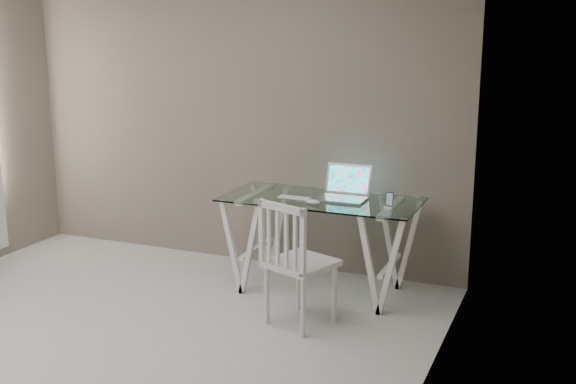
{
  "coord_description": "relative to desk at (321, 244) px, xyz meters",
  "views": [
    {
      "loc": [
        2.74,
        -3.25,
        2.07
      ],
      "look_at": [
        0.78,
        1.47,
        0.85
      ],
      "focal_mm": 45.0,
      "sensor_mm": 36.0,
      "label": 1
    }
  ],
  "objects": [
    {
      "name": "desk",
      "position": [
        0.0,
        0.0,
        0.0
      ],
      "size": [
        1.5,
        0.7,
        0.75
      ],
      "color": "silver",
      "rests_on": "ground"
    },
    {
      "name": "room",
      "position": [
        -1.0,
        -1.75,
        1.33
      ],
      "size": [
        4.5,
        4.52,
        2.71
      ],
      "color": "#B2AFAA",
      "rests_on": "ground"
    },
    {
      "name": "phone_dock",
      "position": [
        0.55,
        -0.08,
        0.4
      ],
      "size": [
        0.06,
        0.06,
        0.12
      ],
      "color": "white",
      "rests_on": "desk"
    },
    {
      "name": "laptop",
      "position": [
        0.16,
        0.09,
        0.42
      ],
      "size": [
        0.36,
        0.33,
        0.24
      ],
      "color": "#B9B9BE",
      "rests_on": "desk"
    },
    {
      "name": "mouse",
      "position": [
        0.0,
        -0.18,
        0.38
      ],
      "size": [
        0.11,
        0.06,
        0.03
      ],
      "primitive_type": "ellipsoid",
      "color": "white",
      "rests_on": "desk"
    },
    {
      "name": "keyboard",
      "position": [
        -0.2,
        -0.07,
        0.37
      ],
      "size": [
        0.26,
        0.11,
        0.01
      ],
      "primitive_type": "cube",
      "color": "silver",
      "rests_on": "desk"
    },
    {
      "name": "chair",
      "position": [
        0.06,
        -0.71,
        0.11
      ],
      "size": [
        0.53,
        0.53,
        0.9
      ],
      "rotation": [
        0.0,
        0.0,
        -0.35
      ],
      "color": "silver",
      "rests_on": "ground"
    }
  ]
}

